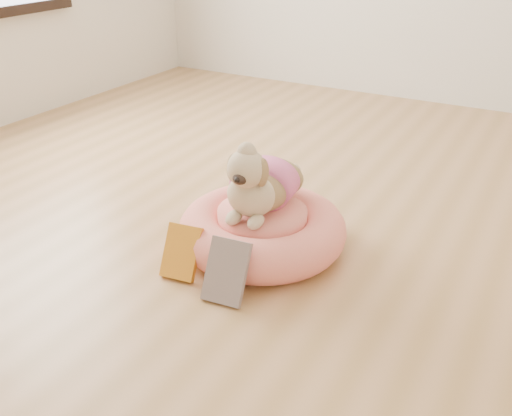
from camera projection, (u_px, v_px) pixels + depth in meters
The scene contains 5 objects.
floor at pixel (246, 228), 2.40m from camera, with size 4.50×4.50×0.00m, color #A97B46.
pet_bed at pixel (262, 230), 2.22m from camera, with size 0.65×0.65×0.17m.
dog at pixel (260, 171), 2.12m from camera, with size 0.30×0.43×0.32m, color brown, non-canonical shape.
book_yellow at pixel (181, 252), 2.05m from camera, with size 0.13×0.03×0.20m, color gold.
book_white at pixel (226, 271), 1.92m from camera, with size 0.14×0.02×0.22m, color silver.
Camera 1 is at (1.07, -1.81, 1.16)m, focal length 40.00 mm.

